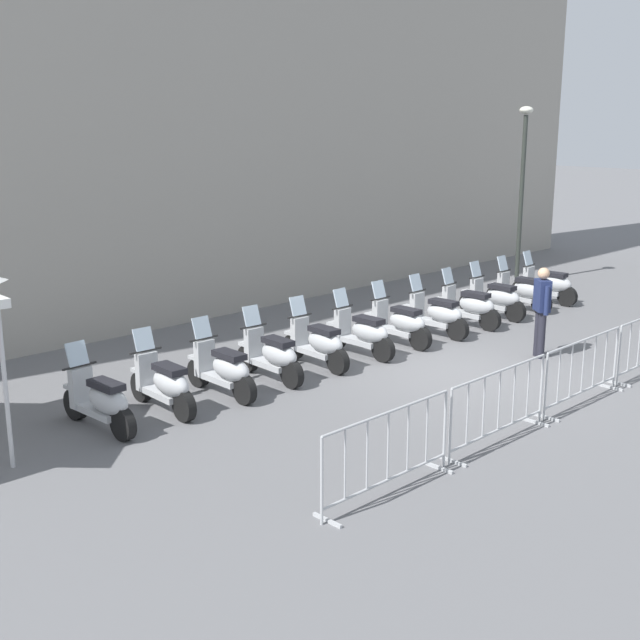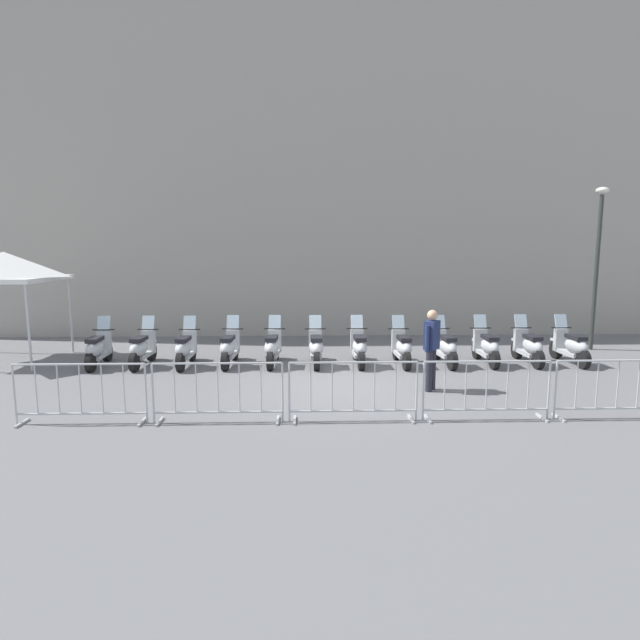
% 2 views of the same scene
% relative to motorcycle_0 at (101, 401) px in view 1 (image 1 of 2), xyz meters
% --- Properties ---
extents(ground_plane, '(120.00, 120.00, 0.00)m').
position_rel_motorcycle_0_xyz_m(ground_plane, '(6.12, -1.86, -0.45)').
color(ground_plane, slate).
extents(motorcycle_0, '(0.56, 1.73, 1.24)m').
position_rel_motorcycle_0_xyz_m(motorcycle_0, '(0.00, 0.00, 0.00)').
color(motorcycle_0, black).
rests_on(motorcycle_0, ground).
extents(motorcycle_1, '(0.56, 1.72, 1.24)m').
position_rel_motorcycle_0_xyz_m(motorcycle_1, '(1.10, 0.03, 0.00)').
color(motorcycle_1, black).
rests_on(motorcycle_1, ground).
extents(motorcycle_2, '(0.56, 1.72, 1.24)m').
position_rel_motorcycle_0_xyz_m(motorcycle_2, '(2.21, 0.01, 0.00)').
color(motorcycle_2, black).
rests_on(motorcycle_2, ground).
extents(motorcycle_3, '(0.56, 1.72, 1.24)m').
position_rel_motorcycle_0_xyz_m(motorcycle_3, '(3.32, 0.09, 0.00)').
color(motorcycle_3, black).
rests_on(motorcycle_3, ground).
extents(motorcycle_4, '(0.56, 1.72, 1.24)m').
position_rel_motorcycle_0_xyz_m(motorcycle_4, '(4.43, 0.10, 0.00)').
color(motorcycle_4, black).
rests_on(motorcycle_4, ground).
extents(motorcycle_5, '(0.56, 1.72, 1.24)m').
position_rel_motorcycle_0_xyz_m(motorcycle_5, '(5.54, 0.06, 0.00)').
color(motorcycle_5, black).
rests_on(motorcycle_5, ground).
extents(motorcycle_6, '(0.56, 1.72, 1.24)m').
position_rel_motorcycle_0_xyz_m(motorcycle_6, '(6.65, 0.08, 0.00)').
color(motorcycle_6, black).
rests_on(motorcycle_6, ground).
extents(motorcycle_7, '(0.56, 1.72, 1.24)m').
position_rel_motorcycle_0_xyz_m(motorcycle_7, '(7.76, 0.03, 0.00)').
color(motorcycle_7, black).
rests_on(motorcycle_7, ground).
extents(motorcycle_8, '(0.56, 1.73, 1.24)m').
position_rel_motorcycle_0_xyz_m(motorcycle_8, '(8.88, 0.04, 0.00)').
color(motorcycle_8, black).
rests_on(motorcycle_8, ground).
extents(motorcycle_9, '(0.56, 1.72, 1.24)m').
position_rel_motorcycle_0_xyz_m(motorcycle_9, '(9.98, 0.11, 0.00)').
color(motorcycle_9, black).
rests_on(motorcycle_9, ground).
extents(motorcycle_10, '(0.56, 1.72, 1.24)m').
position_rel_motorcycle_0_xyz_m(motorcycle_10, '(11.09, 0.13, 0.00)').
color(motorcycle_10, black).
rests_on(motorcycle_10, ground).
extents(motorcycle_11, '(0.56, 1.73, 1.24)m').
position_rel_motorcycle_0_xyz_m(motorcycle_11, '(12.20, 0.13, 0.00)').
color(motorcycle_11, black).
rests_on(motorcycle_11, ground).
extents(barrier_segment_0, '(2.26, 0.47, 1.07)m').
position_rel_motorcycle_0_xyz_m(barrier_segment_0, '(1.46, -4.25, 0.07)').
color(barrier_segment_0, '#B2B5B7').
rests_on(barrier_segment_0, ground).
extents(barrier_segment_1, '(2.26, 0.47, 1.07)m').
position_rel_motorcycle_0_xyz_m(barrier_segment_1, '(3.81, -4.22, 0.07)').
color(barrier_segment_1, '#B2B5B7').
rests_on(barrier_segment_1, ground).
extents(barrier_segment_2, '(2.26, 0.47, 1.07)m').
position_rel_motorcycle_0_xyz_m(barrier_segment_2, '(6.15, -4.19, 0.07)').
color(barrier_segment_2, '#B2B5B7').
rests_on(barrier_segment_2, ground).
extents(street_lamp, '(0.36, 0.36, 4.74)m').
position_rel_motorcycle_0_xyz_m(street_lamp, '(13.78, 2.02, 2.48)').
color(street_lamp, '#2D332D').
rests_on(street_lamp, ground).
extents(officer_mid_plaza, '(0.39, 0.46, 1.73)m').
position_rel_motorcycle_0_xyz_m(officer_mid_plaza, '(7.96, -2.30, 0.53)').
color(officer_mid_plaza, '#23232D').
rests_on(officer_mid_plaza, ground).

